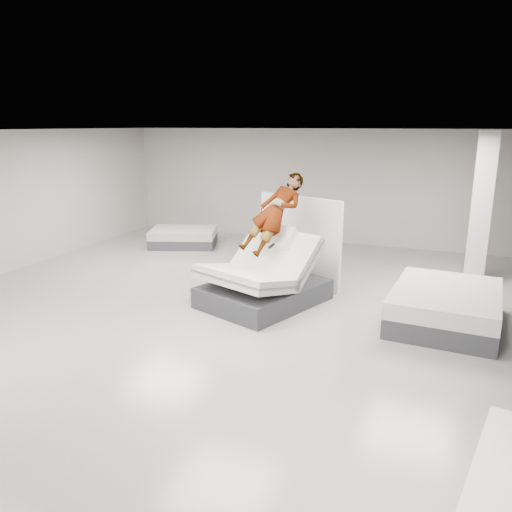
# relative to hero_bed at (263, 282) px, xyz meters

# --- Properties ---
(room) EXTENTS (14.00, 14.04, 3.20)m
(room) POSITION_rel_hero_bed_xyz_m (-0.24, -1.42, 1.16)
(room) COLOR #A4A29B
(room) RESTS_ON ground
(hero_bed) EXTENTS (2.34, 2.67, 1.44)m
(hero_bed) POSITION_rel_hero_bed_xyz_m (0.00, 0.00, 0.00)
(hero_bed) COLOR #39393E
(hero_bed) RESTS_ON floor
(person) EXTENTS (1.22, 1.83, 1.42)m
(person) POSITION_rel_hero_bed_xyz_m (0.12, 0.31, 0.97)
(person) COLOR slate
(person) RESTS_ON hero_bed
(remote) EXTENTS (0.10, 0.15, 0.08)m
(remote) POSITION_rel_hero_bed_xyz_m (0.20, -0.09, 0.73)
(remote) COLOR black
(remote) RESTS_ON person
(divider_panel) EXTENTS (1.96, 0.84, 1.88)m
(divider_panel) POSITION_rel_hero_bed_xyz_m (0.27, 1.42, 0.51)
(divider_panel) COLOR white
(divider_panel) RESTS_ON floor
(flat_bed_right_far) EXTENTS (1.84, 2.37, 0.62)m
(flat_bed_right_far) POSITION_rel_hero_bed_xyz_m (3.24, 0.21, -0.13)
(flat_bed_right_far) COLOR #39393E
(flat_bed_right_far) RESTS_ON floor
(flat_bed_left_far) EXTENTS (2.11, 1.85, 0.49)m
(flat_bed_left_far) POSITION_rel_hero_bed_xyz_m (-3.75, 3.57, -0.19)
(flat_bed_left_far) COLOR #39393E
(flat_bed_left_far) RESTS_ON floor
(column) EXTENTS (0.40, 0.40, 3.20)m
(column) POSITION_rel_hero_bed_xyz_m (3.76, 3.08, 1.16)
(column) COLOR white
(column) RESTS_ON floor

